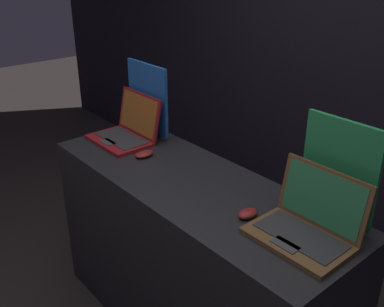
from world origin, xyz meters
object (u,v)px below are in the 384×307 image
laptop_front (127,130)px  laptop_back (307,223)px  mouse_front (144,154)px  promo_stand_back (338,175)px  promo_stand_front (148,101)px  mouse_back (248,213)px

laptop_front → laptop_back: (1.30, -0.00, -0.00)m
laptop_front → mouse_front: (0.26, -0.06, -0.05)m
mouse_front → promo_stand_back: promo_stand_back is taller
promo_stand_front → promo_stand_back: 1.30m
laptop_front → mouse_back: size_ratio=3.87×
promo_stand_back → laptop_back: bearing=-90.0°
laptop_front → promo_stand_back: 1.32m
promo_stand_front → mouse_front: bearing=-40.1°
laptop_front → promo_stand_back: bearing=7.7°
laptop_front → promo_stand_front: (0.00, 0.16, 0.15)m
promo_stand_front → laptop_back: size_ratio=1.11×
mouse_back → laptop_back: bearing=16.0°
mouse_back → promo_stand_front: bearing=167.4°
mouse_back → promo_stand_back: promo_stand_back is taller
mouse_front → mouse_back: mouse_back is taller
laptop_front → mouse_front: 0.27m
mouse_front → mouse_back: size_ratio=1.13×
laptop_front → promo_stand_front: 0.22m
promo_stand_front → laptop_front: bearing=-90.0°
laptop_back → promo_stand_back: (0.00, 0.18, 0.15)m
laptop_back → promo_stand_back: promo_stand_back is taller
mouse_front → promo_stand_front: (-0.26, 0.22, 0.19)m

